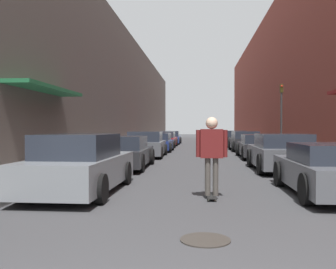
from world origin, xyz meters
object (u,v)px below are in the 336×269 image
(manhole_cover, at_px, (206,240))
(parked_car_left_4, at_px, (165,140))
(skateboarder, at_px, (212,148))
(parked_car_left_5, at_px, (171,138))
(parked_car_right_2, at_px, (258,146))
(parked_car_left_0, at_px, (80,165))
(parked_car_left_2, at_px, (146,145))
(parked_car_right_1, at_px, (282,153))
(parked_car_right_3, at_px, (245,141))
(traffic_light, at_px, (281,111))
(parked_car_right_0, at_px, (328,170))
(parked_car_left_3, at_px, (158,143))
(parked_car_right_4, at_px, (235,139))
(parked_car_left_1, at_px, (124,152))

(manhole_cover, bearing_deg, parked_car_left_4, 96.50)
(skateboarder, bearing_deg, parked_car_left_5, 96.22)
(parked_car_right_2, distance_m, skateboarder, 11.79)
(parked_car_left_0, relative_size, parked_car_left_2, 1.02)
(parked_car_right_1, distance_m, skateboarder, 6.18)
(parked_car_left_4, bearing_deg, parked_car_right_3, -38.03)
(traffic_light, bearing_deg, skateboarder, -108.51)
(parked_car_right_0, height_order, skateboarder, skateboarder)
(traffic_light, bearing_deg, parked_car_left_0, -121.41)
(parked_car_right_1, bearing_deg, manhole_cover, -108.51)
(traffic_light, bearing_deg, parked_car_left_5, 115.01)
(parked_car_left_3, height_order, parked_car_left_4, parked_car_left_4)
(parked_car_left_5, xyz_separation_m, manhole_cover, (2.85, -30.90, -0.59))
(parked_car_right_1, distance_m, manhole_cover, 9.10)
(parked_car_right_2, bearing_deg, manhole_cover, -101.57)
(parked_car_right_0, distance_m, traffic_light, 12.01)
(parked_car_left_4, distance_m, parked_car_right_4, 5.82)
(parked_car_left_5, height_order, manhole_cover, parked_car_left_5)
(parked_car_right_3, bearing_deg, parked_car_left_0, -109.25)
(parked_car_right_2, relative_size, parked_car_right_4, 1.17)
(parked_car_left_5, distance_m, parked_car_right_2, 17.38)
(parked_car_left_3, xyz_separation_m, parked_car_left_4, (-0.04, 5.76, 0.02))
(parked_car_right_3, bearing_deg, parked_car_left_1, -117.71)
(parked_car_left_1, distance_m, manhole_cover, 9.63)
(parked_car_right_2, height_order, parked_car_right_3, parked_car_right_3)
(parked_car_right_2, height_order, parked_car_right_4, parked_car_right_4)
(parked_car_right_2, xyz_separation_m, parked_car_right_3, (0.03, 6.06, 0.05))
(parked_car_left_4, height_order, parked_car_right_2, parked_car_left_4)
(parked_car_right_3, bearing_deg, parked_car_left_2, -135.32)
(parked_car_left_2, relative_size, parked_car_left_3, 1.05)
(parked_car_left_0, xyz_separation_m, parked_car_left_4, (0.06, 21.59, -0.06))
(parked_car_right_1, height_order, skateboarder, skateboarder)
(parked_car_left_1, relative_size, parked_car_left_5, 0.99)
(parked_car_right_1, height_order, traffic_light, traffic_light)
(parked_car_left_3, relative_size, parked_car_right_2, 0.84)
(parked_car_right_0, xyz_separation_m, parked_car_right_4, (-0.02, 22.50, 0.05))
(parked_car_left_5, height_order, parked_car_right_0, parked_car_left_5)
(parked_car_right_4, relative_size, manhole_cover, 5.90)
(parked_car_left_2, bearing_deg, parked_car_right_2, -1.86)
(parked_car_left_5, xyz_separation_m, parked_car_right_3, (5.85, -10.31, 0.05))
(parked_car_right_3, height_order, parked_car_right_4, same)
(parked_car_right_4, relative_size, skateboarder, 2.30)
(skateboarder, bearing_deg, parked_car_left_1, 117.83)
(parked_car_left_1, height_order, parked_car_left_3, parked_car_left_1)
(parked_car_left_0, bearing_deg, parked_car_left_3, 89.61)
(parked_car_left_1, distance_m, parked_car_left_5, 21.77)
(parked_car_left_3, xyz_separation_m, parked_car_right_3, (5.83, 1.17, 0.06))
(parked_car_left_0, distance_m, traffic_light, 14.06)
(manhole_cover, distance_m, traffic_light, 16.27)
(parked_car_left_3, bearing_deg, parked_car_right_0, -70.03)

